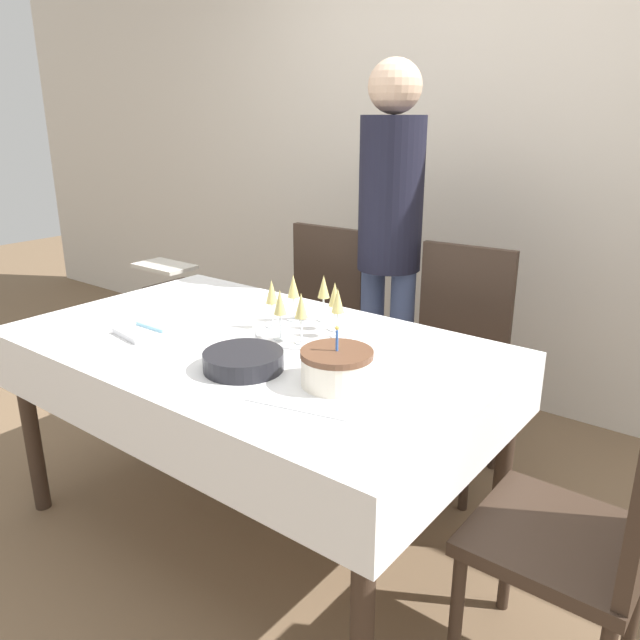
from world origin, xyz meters
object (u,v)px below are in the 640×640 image
object	(u,v)px
champagne_tray	(306,311)
person_standing	(390,222)
dining_chair_right_end	(596,523)
plate_stack_main	(243,361)
high_chair	(179,301)
birthday_cake	(337,367)
dining_chair_far_right	(453,353)
dining_chair_far_left	(315,319)

from	to	relation	value
champagne_tray	person_standing	world-z (taller)	person_standing
champagne_tray	person_standing	bearing A→B (deg)	98.59
dining_chair_right_end	plate_stack_main	distance (m)	1.05
high_chair	person_standing	bearing A→B (deg)	7.75
dining_chair_right_end	birthday_cake	size ratio (longest dim) A/B	4.65
person_standing	high_chair	world-z (taller)	person_standing
dining_chair_far_right	champagne_tray	size ratio (longest dim) A/B	2.70
dining_chair_far_right	birthday_cake	distance (m)	0.98
dining_chair_far_left	person_standing	distance (m)	0.62
plate_stack_main	person_standing	world-z (taller)	person_standing
dining_chair_far_right	person_standing	xyz separation A→B (m)	(-0.38, 0.08, 0.50)
dining_chair_right_end	high_chair	size ratio (longest dim) A/B	1.37
birthday_cake	dining_chair_far_left	bearing A→B (deg)	131.12
dining_chair_right_end	plate_stack_main	xyz separation A→B (m)	(-1.00, -0.19, 0.24)
birthday_cake	champagne_tray	distance (m)	0.46
dining_chair_far_left	dining_chair_far_right	distance (m)	0.74
person_standing	high_chair	size ratio (longest dim) A/B	2.40
plate_stack_main	high_chair	bearing A→B (deg)	147.07
champagne_tray	plate_stack_main	xyz separation A→B (m)	(0.06, -0.38, -0.05)
champagne_tray	high_chair	bearing A→B (deg)	158.16
dining_chair_right_end	person_standing	xyz separation A→B (m)	(-1.17, 0.90, 0.50)
person_standing	high_chair	bearing A→B (deg)	-172.25
high_chair	dining_chair_right_end	bearing A→B (deg)	-16.77
dining_chair_far_right	high_chair	distance (m)	1.64
dining_chair_far_left	dining_chair_right_end	xyz separation A→B (m)	(1.53, -0.83, 0.00)
dining_chair_far_right	birthday_cake	world-z (taller)	dining_chair_far_right
dining_chair_right_end	high_chair	distance (m)	2.54
dining_chair_far_left	high_chair	size ratio (longest dim) A/B	1.37
person_standing	high_chair	distance (m)	1.39
dining_chair_far_left	plate_stack_main	world-z (taller)	dining_chair_far_left
champagne_tray	plate_stack_main	distance (m)	0.39
dining_chair_far_right	champagne_tray	bearing A→B (deg)	-112.59
birthday_cake	person_standing	bearing A→B (deg)	114.27
dining_chair_right_end	birthday_cake	world-z (taller)	dining_chair_right_end
champagne_tray	person_standing	distance (m)	0.76
dining_chair_far_left	high_chair	xyz separation A→B (m)	(-0.90, -0.09, -0.06)
dining_chair_right_end	birthday_cake	bearing A→B (deg)	-171.33
person_standing	plate_stack_main	bearing A→B (deg)	-81.25
dining_chair_far_right	person_standing	size ratio (longest dim) A/B	0.57
birthday_cake	plate_stack_main	xyz separation A→B (m)	(-0.29, -0.09, -0.02)
birthday_cake	champagne_tray	size ratio (longest dim) A/B	0.58
champagne_tray	person_standing	size ratio (longest dim) A/B	0.21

